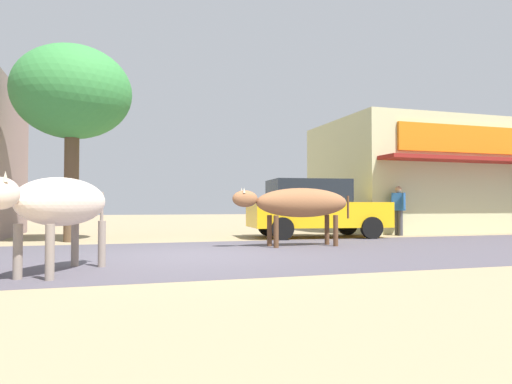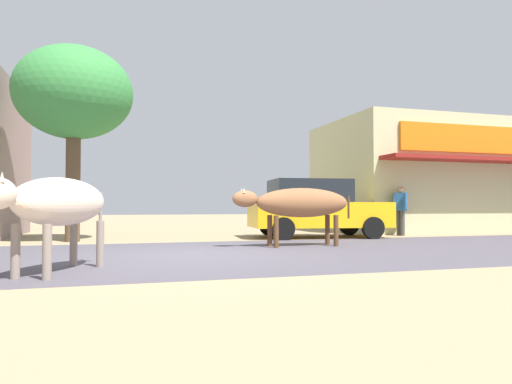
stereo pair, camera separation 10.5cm
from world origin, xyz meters
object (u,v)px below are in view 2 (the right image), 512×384
object	(u,v)px
cow_near_brown	(59,203)
cow_far_dark	(300,203)
pedestrian_by_shop	(400,207)
parked_hatchback_car	(316,208)
roadside_tree	(74,94)

from	to	relation	value
cow_near_brown	cow_far_dark	distance (m)	5.52
cow_near_brown	cow_far_dark	size ratio (longest dim) A/B	0.87
cow_near_brown	cow_far_dark	world-z (taller)	cow_far_dark
cow_near_brown	pedestrian_by_shop	bearing A→B (deg)	31.83
parked_hatchback_car	cow_near_brown	xyz separation A→B (m)	(-6.22, -5.57, 0.10)
parked_hatchback_car	cow_far_dark	distance (m)	3.04
roadside_tree	parked_hatchback_car	xyz separation A→B (m)	(6.51, -0.30, -2.88)
roadside_tree	cow_far_dark	size ratio (longest dim) A/B	1.78
cow_far_dark	cow_near_brown	bearing A→B (deg)	-147.65
pedestrian_by_shop	parked_hatchback_car	bearing A→B (deg)	-179.36
parked_hatchback_car	roadside_tree	bearing A→B (deg)	177.35
cow_far_dark	pedestrian_by_shop	bearing A→B (deg)	31.26
cow_near_brown	parked_hatchback_car	bearing A→B (deg)	41.85
roadside_tree	cow_near_brown	size ratio (longest dim) A/B	2.05
parked_hatchback_car	pedestrian_by_shop	world-z (taller)	parked_hatchback_car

